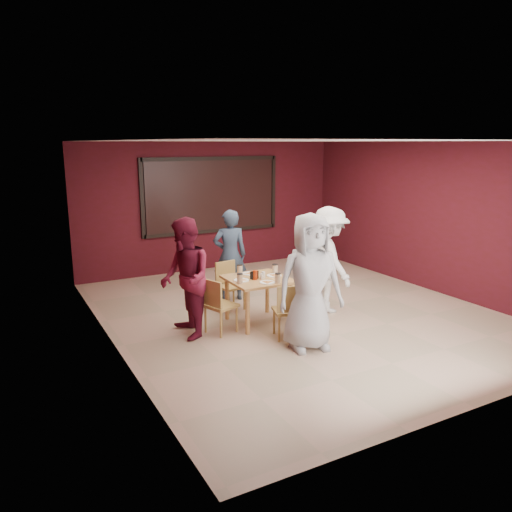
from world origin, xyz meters
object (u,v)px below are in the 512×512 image
chair_left (217,303)px  diner_back (230,255)px  chair_back (229,282)px  diner_right (329,260)px  chair_front (289,308)px  chair_right (302,286)px  diner_left (186,279)px  diner_front (310,282)px  dining_table (258,283)px

chair_left → diner_back: 1.72m
chair_back → diner_right: bearing=-32.9°
chair_front → chair_right: chair_right is taller
diner_back → diner_left: diner_left is taller
chair_left → diner_front: diner_front is taller
diner_back → diner_left: (-1.33, -1.31, 0.06)m
dining_table → chair_left: 0.77m
dining_table → chair_back: bearing=96.3°
chair_left → chair_right: 1.50m
diner_right → chair_front: bearing=127.8°
chair_front → diner_back: 2.14m
diner_left → diner_right: (2.49, -0.05, 0.01)m
chair_front → diner_front: diner_front is taller
dining_table → diner_right: 1.33m
chair_right → diner_front: diner_front is taller
diner_back → dining_table: bearing=101.6°
chair_back → diner_right: 1.72m
chair_back → diner_left: bearing=-141.7°
diner_back → diner_right: diner_right is taller
diner_front → chair_right: bearing=73.2°
chair_front → diner_front: bearing=-78.2°
dining_table → chair_back: (-0.09, 0.86, -0.18)m
chair_right → diner_back: 1.55m
chair_right → diner_left: 1.97m
dining_table → diner_left: size_ratio=0.53×
chair_left → diner_back: diner_back is taller
diner_front → chair_back: bearing=108.7°
diner_back → chair_front: bearing=105.7°
diner_front → diner_back: bearing=102.0°
diner_back → chair_back: bearing=79.9°
dining_table → diner_left: 1.21m
chair_left → diner_left: diner_left is taller
chair_right → chair_front: bearing=-134.1°
chair_back → chair_right: 1.27m
dining_table → diner_left: bearing=-179.9°
diner_back → chair_right: bearing=131.3°
chair_front → diner_front: size_ratio=0.44×
diner_front → diner_left: (-1.33, 1.19, -0.06)m
diner_front → diner_back: diner_front is taller
chair_left → diner_front: bearing=-50.3°
chair_left → chair_right: (1.50, 0.03, 0.05)m
dining_table → chair_right: size_ratio=1.00×
diner_left → diner_right: 2.49m
diner_back → chair_left: bearing=76.0°
chair_left → diner_front: (0.89, -1.07, 0.46)m
dining_table → diner_back: bearing=83.6°
dining_table → chair_left: bearing=-171.0°
diner_front → diner_right: 1.63m
chair_left → diner_left: 0.61m
diner_front → diner_right: (1.16, 1.14, -0.06)m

